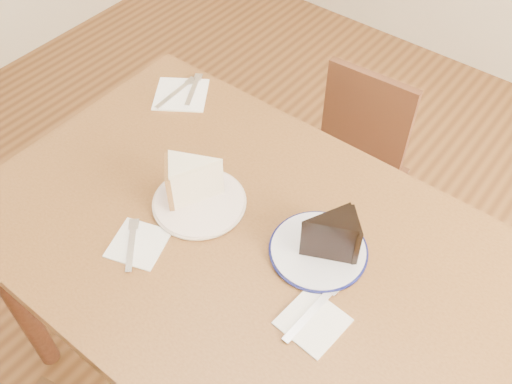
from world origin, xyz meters
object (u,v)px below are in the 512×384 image
object	(u,v)px
plate_navy	(318,250)
carrot_cake	(198,180)
table	(239,260)
chocolate_cake	(326,238)
chair_far	(344,170)
plate_cream	(199,202)

from	to	relation	value
plate_navy	carrot_cake	world-z (taller)	carrot_cake
table	chocolate_cake	world-z (taller)	chocolate_cake
table	carrot_cake	xyz separation A→B (m)	(-0.14, 0.03, 0.16)
carrot_cake	chair_far	bearing A→B (deg)	128.56
chair_far	chocolate_cake	size ratio (longest dim) A/B	6.67
table	carrot_cake	distance (m)	0.21
table	plate_navy	size ratio (longest dim) A/B	5.85
chair_far	plate_navy	distance (m)	0.70
plate_cream	chocolate_cake	xyz separation A→B (m)	(0.31, 0.06, 0.06)
plate_navy	chocolate_cake	distance (m)	0.06
table	carrot_cake	size ratio (longest dim) A/B	10.14
table	chocolate_cake	size ratio (longest dim) A/B	11.17
table	plate_navy	bearing A→B (deg)	23.40
chair_far	plate_cream	xyz separation A→B (m)	(-0.06, -0.61, 0.36)
plate_cream	plate_navy	bearing A→B (deg)	11.09
carrot_cake	table	bearing A→B (deg)	33.76
table	plate_navy	xyz separation A→B (m)	(0.17, 0.07, 0.10)
chocolate_cake	plate_navy	bearing A→B (deg)	42.24
chocolate_cake	plate_cream	bearing A→B (deg)	55.64
plate_cream	carrot_cake	distance (m)	0.06
table	chocolate_cake	distance (m)	0.25
carrot_cake	chocolate_cake	distance (m)	0.32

